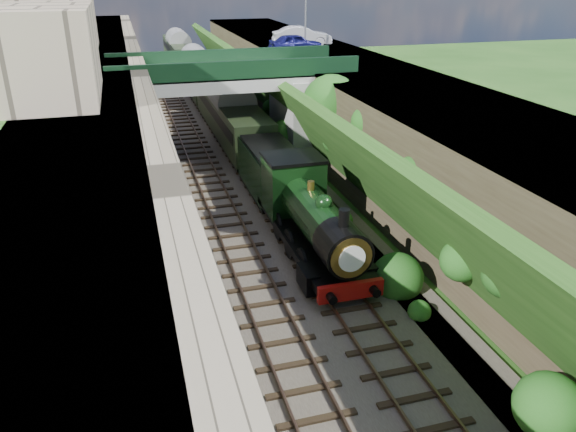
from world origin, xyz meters
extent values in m
plane|color=#1E4714|center=(0.00, 0.00, 0.00)|extent=(160.00, 160.00, 0.00)
cube|color=#473F38|center=(0.00, 20.00, 0.10)|extent=(10.00, 90.00, 0.20)
cube|color=#756B56|center=(-5.50, 20.00, 3.50)|extent=(1.00, 90.00, 7.00)
cube|color=#262628|center=(-9.00, 20.00, 3.50)|extent=(6.00, 90.00, 7.00)
cube|color=#262628|center=(9.50, 20.00, 3.12)|extent=(8.00, 90.00, 6.25)
cube|color=#1E4714|center=(5.00, 20.00, 2.70)|extent=(4.02, 90.00, 6.36)
sphere|color=#194C14|center=(4.00, -4.24, 1.28)|extent=(1.98, 1.98, 1.98)
sphere|color=#194C14|center=(5.15, -0.26, 3.15)|extent=(1.67, 1.67, 1.67)
sphere|color=#194C14|center=(4.83, 1.85, 2.62)|extent=(1.60, 1.60, 1.60)
sphere|color=#194C14|center=(3.63, 4.33, 0.67)|extent=(2.18, 2.18, 2.18)
sphere|color=#194C14|center=(5.66, 7.53, 3.98)|extent=(1.64, 1.64, 1.64)
sphere|color=#194C14|center=(5.46, 11.73, 3.66)|extent=(1.48, 1.48, 1.48)
sphere|color=#194C14|center=(6.18, 13.67, 4.81)|extent=(1.99, 1.99, 1.99)
sphere|color=#194C14|center=(5.20, 16.00, 3.22)|extent=(1.64, 1.64, 1.64)
sphere|color=#194C14|center=(5.94, 19.92, 4.42)|extent=(1.52, 1.52, 1.52)
sphere|color=#194C14|center=(4.21, 23.25, 1.62)|extent=(2.39, 2.39, 2.39)
sphere|color=#194C14|center=(4.96, 25.84, 2.84)|extent=(1.86, 1.86, 1.86)
sphere|color=#194C14|center=(4.61, 29.42, 2.27)|extent=(1.22, 1.22, 1.22)
sphere|color=#194C14|center=(3.85, 32.56, 1.03)|extent=(1.33, 1.33, 1.33)
sphere|color=#194C14|center=(6.13, 34.72, 4.73)|extent=(1.22, 1.22, 1.22)
sphere|color=#194C14|center=(4.69, 38.34, 2.40)|extent=(1.36, 1.36, 1.36)
sphere|color=#194C14|center=(5.93, 40.52, 4.42)|extent=(2.10, 2.10, 2.10)
sphere|color=#194C14|center=(4.09, 43.00, 1.43)|extent=(1.92, 1.92, 1.92)
cube|color=black|center=(-2.00, 20.00, 0.24)|extent=(2.50, 90.00, 0.07)
cube|color=brown|center=(-2.72, 20.00, 0.33)|extent=(0.08, 90.00, 0.14)
cube|color=brown|center=(-1.28, 20.00, 0.33)|extent=(0.08, 90.00, 0.14)
cube|color=black|center=(1.20, 20.00, 0.24)|extent=(2.50, 90.00, 0.07)
cube|color=brown|center=(0.48, 20.00, 0.33)|extent=(0.08, 90.00, 0.14)
cube|color=brown|center=(1.92, 20.00, 0.33)|extent=(0.08, 90.00, 0.14)
cube|color=gray|center=(0.50, 24.00, 5.70)|extent=(16.00, 6.00, 0.90)
cube|color=black|center=(0.50, 21.15, 6.65)|extent=(16.00, 0.30, 1.20)
cube|color=black|center=(0.50, 26.85, 6.65)|extent=(16.00, 0.30, 1.20)
cube|color=gray|center=(-5.50, 24.00, 2.85)|extent=(1.40, 6.40, 5.70)
cube|color=gray|center=(5.20, 24.00, 2.85)|extent=(2.40, 6.40, 5.70)
cube|color=gray|center=(-10.50, 30.00, 10.00)|extent=(5.00, 10.00, 6.00)
cube|color=gray|center=(-9.50, 14.00, 9.00)|extent=(4.00, 8.00, 4.00)
cylinder|color=black|center=(5.80, 18.62, 2.20)|extent=(0.30, 0.30, 4.40)
sphere|color=#194C14|center=(5.80, 18.62, 4.80)|extent=(3.60, 3.60, 3.60)
sphere|color=#194C14|center=(6.30, 19.42, 4.20)|extent=(2.40, 2.40, 2.40)
cylinder|color=gray|center=(8.41, 32.21, 9.25)|extent=(0.14, 0.14, 6.00)
imported|color=navy|center=(7.19, 30.92, 6.98)|extent=(4.41, 2.01, 1.47)
imported|color=#BABABF|center=(8.91, 34.78, 7.09)|extent=(5.28, 2.41, 1.68)
cube|color=black|center=(1.20, 7.61, 0.50)|extent=(2.40, 8.40, 0.60)
cube|color=black|center=(1.20, 8.61, 1.05)|extent=(2.70, 10.00, 0.35)
cube|color=maroon|center=(1.20, 3.51, 0.95)|extent=(2.70, 0.25, 0.70)
cylinder|color=black|center=(1.20, 7.81, 2.35)|extent=(1.90, 5.60, 1.90)
cylinder|color=black|center=(1.20, 4.51, 2.35)|extent=(1.96, 1.80, 1.96)
cylinder|color=white|center=(1.20, 3.53, 2.35)|extent=(1.10, 0.05, 1.10)
cylinder|color=black|center=(1.20, 4.51, 3.55)|extent=(0.44, 0.44, 0.90)
sphere|color=black|center=(1.20, 6.81, 3.35)|extent=(0.76, 0.76, 0.76)
cylinder|color=#A57F33|center=(1.20, 8.61, 3.45)|extent=(0.32, 0.32, 0.50)
cube|color=black|center=(1.20, 11.41, 2.50)|extent=(2.75, 2.40, 2.80)
cube|color=black|center=(1.20, 11.41, 3.95)|extent=(2.85, 2.50, 0.15)
cube|color=black|center=(-0.05, 5.01, 0.85)|extent=(0.60, 1.40, 0.90)
cube|color=black|center=(2.45, 5.01, 0.85)|extent=(0.60, 1.40, 0.90)
cube|color=black|center=(1.20, 15.81, 0.45)|extent=(2.30, 6.00, 0.50)
cube|color=black|center=(1.20, 15.81, 0.70)|extent=(2.60, 6.00, 0.50)
cube|color=black|center=(1.20, 15.81, 1.90)|extent=(2.70, 6.00, 2.40)
cube|color=black|center=(1.20, 15.81, 3.15)|extent=(2.50, 5.60, 0.20)
cube|color=black|center=(1.20, 28.41, 0.40)|extent=(2.30, 17.00, 0.40)
cube|color=black|center=(1.20, 28.41, 0.65)|extent=(2.50, 17.00, 0.50)
cube|color=black|center=(1.20, 28.41, 2.15)|extent=(2.80, 18.00, 2.70)
cube|color=slate|center=(1.20, 28.41, 3.65)|extent=(2.90, 18.00, 0.50)
cube|color=black|center=(1.20, 47.21, 0.40)|extent=(2.30, 17.00, 0.40)
cube|color=black|center=(1.20, 47.21, 0.65)|extent=(2.50, 17.00, 0.50)
cube|color=black|center=(1.20, 47.21, 2.15)|extent=(2.80, 18.00, 2.70)
cube|color=slate|center=(1.20, 47.21, 3.65)|extent=(2.90, 18.00, 0.50)
cube|color=black|center=(1.20, 66.01, 0.40)|extent=(2.30, 17.00, 0.40)
cube|color=black|center=(1.20, 66.01, 0.65)|extent=(2.50, 17.00, 0.50)
cube|color=black|center=(1.20, 66.01, 2.15)|extent=(2.80, 18.00, 2.70)
cube|color=slate|center=(1.20, 66.01, 3.65)|extent=(2.90, 18.00, 0.50)
camera|label=1|loc=(-6.36, -13.91, 12.47)|focal=35.00mm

